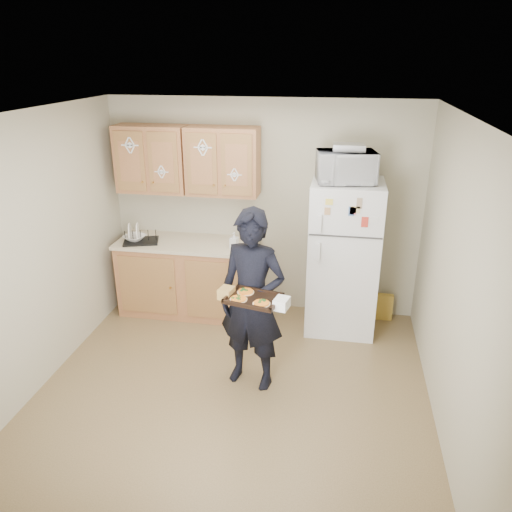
% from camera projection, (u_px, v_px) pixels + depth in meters
% --- Properties ---
extents(floor, '(3.60, 3.60, 0.00)m').
position_uv_depth(floor, '(232.00, 392.00, 4.65)').
color(floor, brown).
rests_on(floor, ground).
extents(ceiling, '(3.60, 3.60, 0.00)m').
position_uv_depth(ceiling, '(226.00, 116.00, 3.71)').
color(ceiling, silver).
rests_on(ceiling, wall_back).
extents(wall_back, '(3.60, 0.04, 2.50)m').
position_uv_depth(wall_back, '(264.00, 209.00, 5.82)').
color(wall_back, '#ABA48B').
rests_on(wall_back, floor).
extents(wall_front, '(3.60, 0.04, 2.50)m').
position_uv_depth(wall_front, '(151.00, 409.00, 2.54)').
color(wall_front, '#ABA48B').
rests_on(wall_front, floor).
extents(wall_left, '(0.04, 3.60, 2.50)m').
position_uv_depth(wall_left, '(34.00, 256.00, 4.47)').
color(wall_left, '#ABA48B').
rests_on(wall_left, floor).
extents(wall_right, '(0.04, 3.60, 2.50)m').
position_uv_depth(wall_right, '(454.00, 286.00, 3.89)').
color(wall_right, '#ABA48B').
rests_on(wall_right, floor).
extents(refrigerator, '(0.75, 0.70, 1.70)m').
position_uv_depth(refrigerator, '(343.00, 257.00, 5.48)').
color(refrigerator, white).
rests_on(refrigerator, floor).
extents(base_cabinet, '(1.60, 0.60, 0.86)m').
position_uv_depth(base_cabinet, '(189.00, 278.00, 5.97)').
color(base_cabinet, '#945933').
rests_on(base_cabinet, floor).
extents(countertop, '(1.64, 0.64, 0.04)m').
position_uv_depth(countertop, '(187.00, 243.00, 5.80)').
color(countertop, '#C1AE94').
rests_on(countertop, base_cabinet).
extents(upper_cab_left, '(0.80, 0.33, 0.75)m').
position_uv_depth(upper_cab_left, '(152.00, 159.00, 5.64)').
color(upper_cab_left, '#945933').
rests_on(upper_cab_left, wall_back).
extents(upper_cab_right, '(0.80, 0.33, 0.75)m').
position_uv_depth(upper_cab_right, '(223.00, 161.00, 5.50)').
color(upper_cab_right, '#945933').
rests_on(upper_cab_right, wall_back).
extents(cereal_box, '(0.20, 0.07, 0.32)m').
position_uv_depth(cereal_box, '(384.00, 307.00, 5.88)').
color(cereal_box, gold).
rests_on(cereal_box, floor).
extents(person, '(0.70, 0.54, 1.72)m').
position_uv_depth(person, '(252.00, 301.00, 4.50)').
color(person, black).
rests_on(person, floor).
extents(baking_tray, '(0.50, 0.41, 0.04)m').
position_uv_depth(baking_tray, '(253.00, 299.00, 4.16)').
color(baking_tray, black).
rests_on(baking_tray, person).
extents(pizza_front_left, '(0.15, 0.15, 0.02)m').
position_uv_depth(pizza_front_left, '(239.00, 299.00, 4.12)').
color(pizza_front_left, orange).
rests_on(pizza_front_left, baking_tray).
extents(pizza_front_right, '(0.15, 0.15, 0.02)m').
position_uv_depth(pizza_front_right, '(262.00, 303.00, 4.05)').
color(pizza_front_right, orange).
rests_on(pizza_front_right, baking_tray).
extents(pizza_back_left, '(0.15, 0.15, 0.02)m').
position_uv_depth(pizza_back_left, '(246.00, 292.00, 4.25)').
color(pizza_back_left, orange).
rests_on(pizza_back_left, baking_tray).
extents(microwave, '(0.64, 0.49, 0.32)m').
position_uv_depth(microwave, '(346.00, 167.00, 5.06)').
color(microwave, white).
rests_on(microwave, refrigerator).
extents(foil_pan, '(0.32, 0.23, 0.07)m').
position_uv_depth(foil_pan, '(349.00, 147.00, 5.01)').
color(foil_pan, silver).
rests_on(foil_pan, microwave).
extents(dish_rack, '(0.46, 0.39, 0.16)m').
position_uv_depth(dish_rack, '(141.00, 236.00, 5.76)').
color(dish_rack, black).
rests_on(dish_rack, countertop).
extents(bowl, '(0.30, 0.30, 0.06)m').
position_uv_depth(bowl, '(135.00, 238.00, 5.78)').
color(bowl, white).
rests_on(bowl, dish_rack).
extents(soap_bottle, '(0.10, 0.10, 0.18)m').
position_uv_depth(soap_bottle, '(234.00, 240.00, 5.58)').
color(soap_bottle, white).
rests_on(soap_bottle, countertop).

